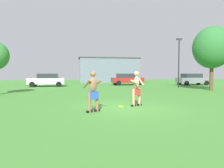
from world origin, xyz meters
TOP-DOWN VIEW (x-y plane):
  - ground_plane at (0.00, 0.00)m, footprint 80.00×80.00m
  - player_with_cap at (-1.63, -0.79)m, footprint 0.82×0.73m
  - player_in_red at (0.63, 0.39)m, footprint 0.66×0.77m
  - frisbee at (-0.19, 0.31)m, footprint 0.26×0.26m
  - car_white_near_post at (-6.00, 16.29)m, footprint 4.36×2.16m
  - car_gray_mid_lot at (13.33, 16.07)m, footprint 4.36×2.15m
  - car_red_far_end at (4.48, 17.77)m, footprint 4.41×2.26m
  - lamp_post at (9.00, 11.84)m, footprint 0.60×0.24m
  - outbuilding_behind_lot at (3.29, 26.92)m, footprint 10.80×5.10m
  - tree_right_field at (10.15, 7.77)m, footprint 3.51×3.51m

SIDE VIEW (x-z plane):
  - ground_plane at x=0.00m, z-range 0.00..0.00m
  - frisbee at x=-0.19m, z-range 0.00..0.03m
  - car_white_near_post at x=-6.00m, z-range 0.03..1.61m
  - car_gray_mid_lot at x=13.33m, z-range 0.03..1.61m
  - car_red_far_end at x=4.48m, z-range 0.03..1.61m
  - player_in_red at x=0.63m, z-range 0.05..1.79m
  - player_with_cap at x=-1.63m, z-range 0.09..1.83m
  - outbuilding_behind_lot at x=3.29m, z-range 0.01..4.40m
  - lamp_post at x=9.00m, z-range 0.64..6.18m
  - tree_right_field at x=10.15m, z-range 1.03..7.02m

